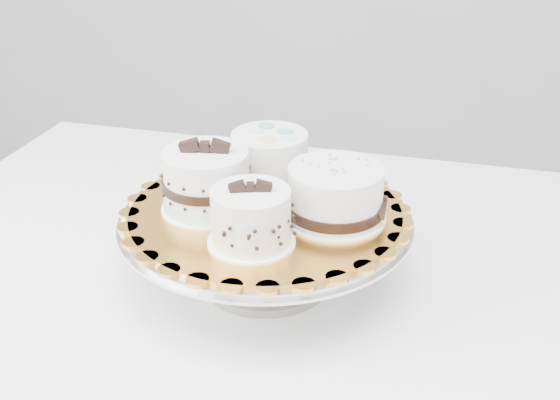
% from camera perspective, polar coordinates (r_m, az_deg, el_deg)
% --- Properties ---
extents(table, '(1.34, 0.94, 0.75)m').
position_cam_1_polar(table, '(1.05, 1.83, -8.47)').
color(table, white).
rests_on(table, floor).
extents(cake_stand, '(0.39, 0.39, 0.11)m').
position_cam_1_polar(cake_stand, '(0.94, -1.15, -2.85)').
color(cake_stand, gray).
rests_on(cake_stand, table).
extents(cake_board, '(0.43, 0.43, 0.01)m').
position_cam_1_polar(cake_board, '(0.93, -1.17, -0.93)').
color(cake_board, orange).
rests_on(cake_board, cake_stand).
extents(cake_swirl, '(0.12, 0.12, 0.08)m').
position_cam_1_polar(cake_swirl, '(0.83, -2.38, -1.51)').
color(cake_swirl, white).
rests_on(cake_swirl, cake_board).
extents(cake_banded, '(0.12, 0.12, 0.10)m').
position_cam_1_polar(cake_banded, '(0.92, -5.97, 1.40)').
color(cake_banded, white).
rests_on(cake_banded, cake_board).
extents(cake_dots, '(0.14, 0.14, 0.08)m').
position_cam_1_polar(cake_dots, '(0.97, -0.84, 3.33)').
color(cake_dots, white).
rests_on(cake_dots, cake_board).
extents(cake_ribbon, '(0.14, 0.13, 0.07)m').
position_cam_1_polar(cake_ribbon, '(0.89, 4.58, 0.40)').
color(cake_ribbon, white).
rests_on(cake_ribbon, cake_board).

